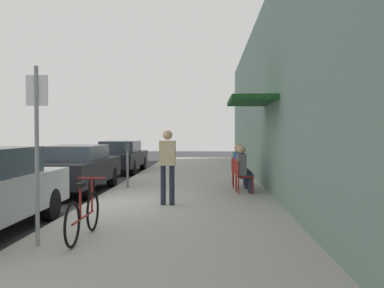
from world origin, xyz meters
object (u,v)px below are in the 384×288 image
(street_sign, at_px, (37,141))
(cafe_chair_0, at_px, (241,175))
(parked_car_1, at_px, (75,168))
(pedestrian_standing, at_px, (167,161))
(cafe_chair_2, at_px, (238,170))
(seated_patron_2, at_px, (240,163))
(bicycle_0, at_px, (83,215))
(seated_patron_0, at_px, (244,168))
(parked_car_2, at_px, (120,156))
(cafe_chair_1, at_px, (239,172))
(seated_patron_1, at_px, (241,165))
(parking_meter, at_px, (127,162))

(street_sign, relative_size, cafe_chair_0, 2.99)
(street_sign, bearing_deg, parked_car_1, 103.50)
(cafe_chair_0, height_order, pedestrian_standing, pedestrian_standing)
(cafe_chair_2, xyz_separation_m, seated_patron_2, (0.06, 0.01, 0.19))
(bicycle_0, height_order, pedestrian_standing, pedestrian_standing)
(bicycle_0, relative_size, seated_patron_0, 1.33)
(bicycle_0, bearing_deg, seated_patron_0, 60.29)
(parked_car_2, bearing_deg, cafe_chair_0, -55.61)
(cafe_chair_1, xyz_separation_m, seated_patron_1, (0.06, 0.02, 0.19))
(cafe_chair_1, bearing_deg, cafe_chair_2, 90.22)
(parked_car_1, distance_m, cafe_chair_0, 4.91)
(parked_car_1, distance_m, pedestrian_standing, 4.11)
(parked_car_2, relative_size, seated_patron_0, 3.41)
(seated_patron_1, distance_m, pedestrian_standing, 3.35)
(cafe_chair_0, relative_size, seated_patron_2, 0.67)
(seated_patron_2, bearing_deg, seated_patron_0, -90.01)
(parked_car_2, height_order, cafe_chair_2, parked_car_2)
(bicycle_0, xyz_separation_m, seated_patron_1, (2.86, 5.84, 0.34))
(parked_car_1, relative_size, parked_car_2, 1.00)
(bicycle_0, xyz_separation_m, seated_patron_2, (2.86, 6.60, 0.34))
(bicycle_0, height_order, seated_patron_1, seated_patron_1)
(parking_meter, distance_m, bicycle_0, 5.97)
(parked_car_1, xyz_separation_m, bicycle_0, (2.04, -5.82, -0.25))
(cafe_chair_2, bearing_deg, cafe_chair_0, -90.05)
(cafe_chair_0, xyz_separation_m, seated_patron_2, (0.06, 1.59, 0.19))
(seated_patron_0, relative_size, cafe_chair_2, 1.48)
(pedestrian_standing, bearing_deg, seated_patron_1, 55.95)
(seated_patron_0, height_order, pedestrian_standing, pedestrian_standing)
(bicycle_0, distance_m, cafe_chair_2, 7.16)
(seated_patron_2, bearing_deg, pedestrian_standing, -117.89)
(street_sign, xyz_separation_m, pedestrian_standing, (1.53, 3.50, -0.52))
(street_sign, relative_size, cafe_chair_1, 2.99)
(parked_car_2, distance_m, cafe_chair_1, 7.93)
(parking_meter, relative_size, cafe_chair_2, 1.52)
(cafe_chair_1, bearing_deg, parked_car_1, -179.99)
(parking_meter, relative_size, seated_patron_0, 1.02)
(street_sign, height_order, cafe_chair_0, street_sign)
(cafe_chair_1, bearing_deg, seated_patron_0, -86.02)
(parked_car_2, distance_m, seated_patron_0, 8.61)
(street_sign, xyz_separation_m, cafe_chair_1, (3.35, 6.25, -1.02))
(parked_car_1, distance_m, seated_patron_0, 4.97)
(street_sign, distance_m, seated_patron_2, 7.86)
(parking_meter, height_order, pedestrian_standing, pedestrian_standing)
(street_sign, relative_size, seated_patron_2, 2.02)
(street_sign, bearing_deg, seated_patron_2, 64.17)
(parked_car_1, distance_m, bicycle_0, 6.17)
(street_sign, bearing_deg, cafe_chair_0, 58.42)
(cafe_chair_0, relative_size, cafe_chair_2, 1.00)
(parking_meter, distance_m, cafe_chair_1, 3.31)
(parking_meter, height_order, cafe_chair_0, parking_meter)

